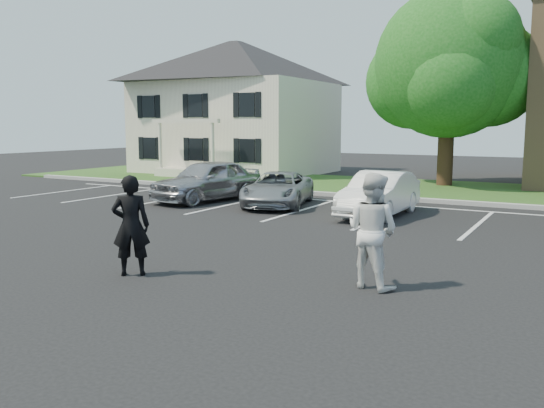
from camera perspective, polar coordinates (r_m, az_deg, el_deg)
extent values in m
plane|color=black|center=(10.85, -2.59, -7.19)|extent=(90.00, 90.00, 0.00)
cube|color=gray|center=(21.79, 14.24, 0.40)|extent=(40.00, 0.30, 0.15)
cube|color=#1F4F1B|center=(25.66, 16.55, 1.34)|extent=(44.00, 8.00, 0.08)
cube|color=silver|center=(25.97, -19.84, 1.20)|extent=(0.12, 5.20, 0.01)
cube|color=silver|center=(23.94, -15.43, 0.85)|extent=(0.12, 5.20, 0.01)
cube|color=silver|center=(22.08, -10.24, 0.43)|extent=(0.12, 5.20, 0.01)
cube|color=silver|center=(20.43, -4.15, -0.05)|extent=(0.12, 5.20, 0.01)
cube|color=silver|center=(19.05, 2.91, -0.62)|extent=(0.12, 5.20, 0.01)
cube|color=silver|center=(18.00, 10.92, -1.25)|extent=(0.12, 5.20, 0.01)
cube|color=silver|center=(17.35, 19.74, -1.92)|extent=(0.12, 5.20, 0.01)
cube|color=silver|center=(20.23, 17.10, -0.46)|extent=(34.00, 0.12, 0.01)
cube|color=beige|center=(34.33, -3.53, 7.50)|extent=(10.00, 8.00, 5.20)
pyramid|color=black|center=(34.51, -3.58, 13.82)|extent=(10.30, 8.24, 2.40)
cube|color=beige|center=(30.90, -7.80, 3.04)|extent=(4.00, 1.60, 0.50)
cylinder|color=beige|center=(31.42, -10.99, 5.06)|extent=(0.18, 0.18, 2.70)
cylinder|color=beige|center=(29.35, -5.89, 4.97)|extent=(0.18, 0.18, 2.70)
cube|color=beige|center=(30.32, -8.59, 8.14)|extent=(4.20, 0.25, 0.20)
cube|color=black|center=(31.05, -7.54, 5.38)|extent=(0.90, 0.06, 1.20)
cube|color=black|center=(31.03, -7.61, 9.63)|extent=(0.90, 0.06, 1.20)
cube|color=black|center=(31.44, -8.49, 5.39)|extent=(0.32, 0.05, 1.25)
cube|color=black|center=(30.66, -6.56, 5.37)|extent=(0.32, 0.05, 1.25)
cylinder|color=black|center=(27.37, 16.81, 4.99)|extent=(0.70, 0.70, 3.20)
sphere|color=#155514|center=(27.47, 17.14, 13.14)|extent=(6.60, 6.60, 6.60)
sphere|color=#155514|center=(27.82, 20.70, 11.88)|extent=(4.60, 4.60, 4.60)
sphere|color=#155514|center=(28.21, 13.81, 11.69)|extent=(4.40, 4.40, 4.40)
sphere|color=#155514|center=(25.85, 17.23, 11.49)|extent=(4.00, 4.00, 4.00)
sphere|color=#155514|center=(29.19, 16.66, 13.42)|extent=(4.20, 4.20, 4.20)
sphere|color=#155514|center=(26.47, 19.43, 15.22)|extent=(3.80, 3.80, 3.80)
imported|color=black|center=(11.06, -13.81, -2.08)|extent=(0.83, 0.78, 1.90)
imported|color=silver|center=(10.08, 9.89, -2.60)|extent=(1.14, 0.99, 2.01)
imported|color=#A4A4A8|center=(21.44, -6.43, 2.35)|extent=(2.68, 4.80, 1.54)
imported|color=#95989C|center=(20.07, 0.61, 1.50)|extent=(3.06, 4.62, 1.18)
imported|color=white|center=(18.15, 10.60, 0.99)|extent=(1.45, 4.14, 1.36)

